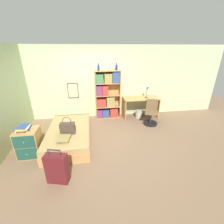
{
  "coord_description": "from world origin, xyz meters",
  "views": [
    {
      "loc": [
        -0.07,
        -3.8,
        2.47
      ],
      "look_at": [
        0.51,
        0.2,
        0.75
      ],
      "focal_mm": 24.0,
      "sensor_mm": 36.0,
      "label": 1
    }
  ],
  "objects_px": {
    "bed": "(69,135)",
    "bottle_green": "(98,68)",
    "desk_lamp": "(147,90)",
    "dresser": "(29,143)",
    "handbag": "(68,128)",
    "suitcase": "(57,168)",
    "desk": "(141,104)",
    "bottle_brown": "(105,68)",
    "bookcase": "(107,96)",
    "book_stack_on_bed": "(64,139)",
    "bottle_clear": "(111,68)",
    "desk_chair": "(151,116)",
    "magazine_pile_on_dresser": "(24,128)",
    "waste_bin": "(139,114)",
    "bottle_blue": "(117,67)"
  },
  "relations": [
    {
      "from": "bookcase",
      "to": "desk",
      "type": "relative_size",
      "value": 1.35
    },
    {
      "from": "bottle_brown",
      "to": "desk",
      "type": "bearing_deg",
      "value": -6.06
    },
    {
      "from": "bed",
      "to": "desk",
      "type": "xyz_separation_m",
      "value": [
        2.52,
        1.3,
        0.35
      ]
    },
    {
      "from": "waste_bin",
      "to": "bottle_green",
      "type": "bearing_deg",
      "value": 172.43
    },
    {
      "from": "magazine_pile_on_dresser",
      "to": "handbag",
      "type": "bearing_deg",
      "value": 12.9
    },
    {
      "from": "bed",
      "to": "suitcase",
      "type": "xyz_separation_m",
      "value": [
        -0.06,
        -1.44,
        0.12
      ]
    },
    {
      "from": "handbag",
      "to": "dresser",
      "type": "xyz_separation_m",
      "value": [
        -0.91,
        -0.23,
        -0.21
      ]
    },
    {
      "from": "desk_lamp",
      "to": "waste_bin",
      "type": "height_order",
      "value": "desk_lamp"
    },
    {
      "from": "bed",
      "to": "bottle_green",
      "type": "relative_size",
      "value": 8.09
    },
    {
      "from": "bottle_clear",
      "to": "desk_chair",
      "type": "relative_size",
      "value": 0.22
    },
    {
      "from": "handbag",
      "to": "magazine_pile_on_dresser",
      "type": "distance_m",
      "value": 1.0
    },
    {
      "from": "bookcase",
      "to": "waste_bin",
      "type": "relative_size",
      "value": 6.09
    },
    {
      "from": "bottle_clear",
      "to": "desk",
      "type": "xyz_separation_m",
      "value": [
        1.12,
        -0.15,
        -1.3
      ]
    },
    {
      "from": "bookcase",
      "to": "bottle_brown",
      "type": "distance_m",
      "value": 0.99
    },
    {
      "from": "desk",
      "to": "waste_bin",
      "type": "height_order",
      "value": "desk"
    },
    {
      "from": "dresser",
      "to": "bottle_green",
      "type": "height_order",
      "value": "bottle_green"
    },
    {
      "from": "desk",
      "to": "suitcase",
      "type": "bearing_deg",
      "value": -133.21
    },
    {
      "from": "bottle_blue",
      "to": "bottle_clear",
      "type": "bearing_deg",
      "value": -179.98
    },
    {
      "from": "desk",
      "to": "desk_chair",
      "type": "distance_m",
      "value": 0.69
    },
    {
      "from": "dresser",
      "to": "bottle_green",
      "type": "xyz_separation_m",
      "value": [
        1.87,
        1.94,
        1.51
      ]
    },
    {
      "from": "bed",
      "to": "bottle_brown",
      "type": "xyz_separation_m",
      "value": [
        1.21,
        1.44,
        1.65
      ]
    },
    {
      "from": "suitcase",
      "to": "dresser",
      "type": "relative_size",
      "value": 1.08
    },
    {
      "from": "bottle_green",
      "to": "desk",
      "type": "bearing_deg",
      "value": -5.01
    },
    {
      "from": "magazine_pile_on_dresser",
      "to": "bottle_green",
      "type": "distance_m",
      "value": 2.93
    },
    {
      "from": "bottle_brown",
      "to": "desk_lamp",
      "type": "distance_m",
      "value": 1.72
    },
    {
      "from": "desk_lamp",
      "to": "bed",
      "type": "bearing_deg",
      "value": -154.88
    },
    {
      "from": "bottle_brown",
      "to": "waste_bin",
      "type": "distance_m",
      "value": 2.12
    },
    {
      "from": "bottle_green",
      "to": "bottle_clear",
      "type": "xyz_separation_m",
      "value": [
        0.42,
        0.01,
        -0.02
      ]
    },
    {
      "from": "suitcase",
      "to": "bottle_clear",
      "type": "distance_m",
      "value": 3.57
    },
    {
      "from": "suitcase",
      "to": "desk",
      "type": "bearing_deg",
      "value": 46.79
    },
    {
      "from": "bottle_blue",
      "to": "desk_chair",
      "type": "height_order",
      "value": "bottle_blue"
    },
    {
      "from": "book_stack_on_bed",
      "to": "suitcase",
      "type": "relative_size",
      "value": 0.51
    },
    {
      "from": "dresser",
      "to": "desk_chair",
      "type": "xyz_separation_m",
      "value": [
        3.6,
        1.19,
        -0.08
      ]
    },
    {
      "from": "bottle_clear",
      "to": "handbag",
      "type": "bearing_deg",
      "value": -128.64
    },
    {
      "from": "waste_bin",
      "to": "bottle_blue",
      "type": "bearing_deg",
      "value": 166.33
    },
    {
      "from": "dresser",
      "to": "desk_chair",
      "type": "bearing_deg",
      "value": 18.34
    },
    {
      "from": "bottle_blue",
      "to": "desk_lamp",
      "type": "distance_m",
      "value": 1.39
    },
    {
      "from": "book_stack_on_bed",
      "to": "bottle_brown",
      "type": "relative_size",
      "value": 1.95
    },
    {
      "from": "handbag",
      "to": "bottle_brown",
      "type": "bearing_deg",
      "value": 55.37
    },
    {
      "from": "suitcase",
      "to": "bookcase",
      "type": "height_order",
      "value": "bookcase"
    },
    {
      "from": "bottle_green",
      "to": "bottle_blue",
      "type": "distance_m",
      "value": 0.62
    },
    {
      "from": "suitcase",
      "to": "desk_lamp",
      "type": "xyz_separation_m",
      "value": [
        2.79,
        2.72,
        0.76
      ]
    },
    {
      "from": "bottle_blue",
      "to": "desk",
      "type": "height_order",
      "value": "bottle_blue"
    },
    {
      "from": "handbag",
      "to": "bottle_clear",
      "type": "distance_m",
      "value": 2.55
    },
    {
      "from": "bottle_brown",
      "to": "desk",
      "type": "xyz_separation_m",
      "value": [
        1.31,
        -0.14,
        -1.3
      ]
    },
    {
      "from": "bottle_clear",
      "to": "bottle_blue",
      "type": "relative_size",
      "value": 0.74
    },
    {
      "from": "bottle_green",
      "to": "waste_bin",
      "type": "height_order",
      "value": "bottle_green"
    },
    {
      "from": "handbag",
      "to": "bookcase",
      "type": "distance_m",
      "value": 2.13
    },
    {
      "from": "magazine_pile_on_dresser",
      "to": "waste_bin",
      "type": "bearing_deg",
      "value": 27.1
    },
    {
      "from": "bed",
      "to": "waste_bin",
      "type": "bearing_deg",
      "value": 26.86
    }
  ]
}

